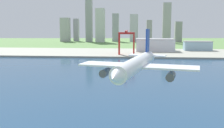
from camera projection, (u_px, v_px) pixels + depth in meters
name	position (u px, v px, depth m)	size (l,w,h in m)	color
ground_plane	(104.00, 73.00, 269.62)	(2400.00, 2400.00, 0.00)	#5E8849
water_bay	(95.00, 86.00, 210.46)	(840.00, 360.00, 0.15)	navy
industrial_pier	(118.00, 53.00, 456.74)	(840.00, 140.00, 2.50)	#9E9F90
airplane_landing	(136.00, 65.00, 76.01)	(35.24, 41.91, 13.98)	white
port_crane_red	(127.00, 37.00, 410.25)	(24.91, 43.09, 36.77)	red
warehouse_main	(155.00, 45.00, 474.15)	(66.44, 41.89, 21.30)	silver
warehouse_annex	(197.00, 46.00, 483.59)	(48.65, 23.02, 16.66)	#99BCD1
distant_skyline	(115.00, 27.00, 770.23)	(348.22, 71.16, 122.29)	#A6A8A8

